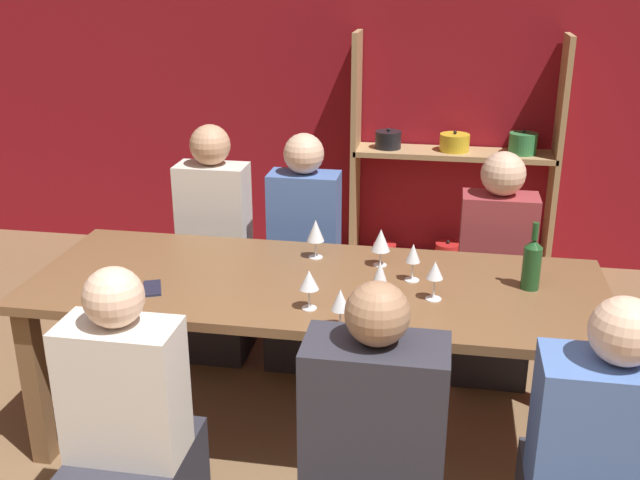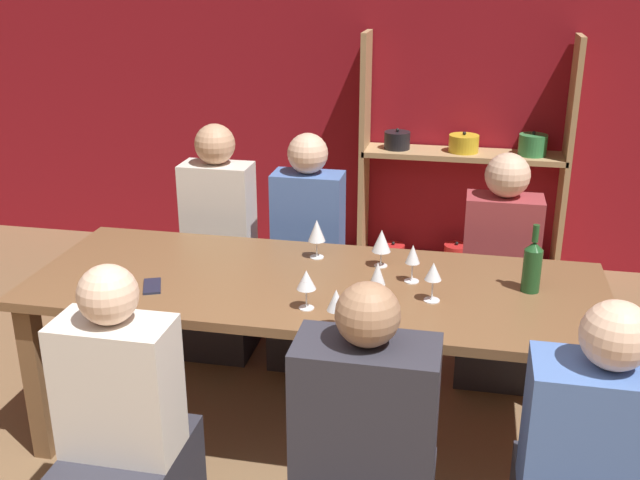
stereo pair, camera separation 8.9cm
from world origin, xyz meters
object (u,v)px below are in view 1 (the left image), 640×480
object	(u,v)px
shelf_unit	(456,188)
wine_glass_red_a	(340,301)
wine_glass_white_b	(316,232)
wine_bottle_green	(532,263)
cell_phone	(152,288)
dining_table	(316,300)
wine_glass_red_b	(309,281)
wine_glass_empty_a	(380,274)
person_far_b	(305,277)
person_near_a	(130,455)
wine_glass_red_c	(381,241)
person_far_a	(493,292)
wine_glass_white_c	(413,255)
wine_glass_white_a	(435,272)
person_far_c	(217,269)

from	to	relation	value
shelf_unit	wine_glass_red_a	distance (m)	2.56
shelf_unit	wine_glass_white_b	xyz separation A→B (m)	(-0.63, -1.85, 0.31)
wine_bottle_green	cell_phone	bearing A→B (deg)	-169.70
dining_table	wine_glass_red_b	distance (m)	0.33
wine_bottle_green	wine_glass_red_b	distance (m)	0.93
wine_glass_empty_a	cell_phone	xyz separation A→B (m)	(-0.94, -0.01, -0.13)
wine_glass_empty_a	person_far_b	bearing A→B (deg)	117.70
wine_glass_empty_a	person_near_a	xyz separation A→B (m)	(-0.81, -0.62, -0.49)
wine_glass_red_c	person_far_b	xyz separation A→B (m)	(-0.44, 0.50, -0.42)
wine_glass_red_a	dining_table	bearing A→B (deg)	112.32
dining_table	person_far_a	xyz separation A→B (m)	(0.79, 0.75, -0.24)
wine_glass_white_b	person_near_a	distance (m)	1.26
wine_glass_red_a	person_far_b	bearing A→B (deg)	107.49
wine_glass_white_c	person_far_a	xyz separation A→B (m)	(0.39, 0.67, -0.44)
wine_glass_empty_a	cell_phone	bearing A→B (deg)	-179.23
cell_phone	wine_glass_white_b	bearing A→B (deg)	37.44
wine_glass_white_c	cell_phone	xyz separation A→B (m)	(-1.05, -0.28, -0.11)
wine_glass_white_a	wine_glass_white_c	bearing A→B (deg)	118.81
wine_bottle_green	wine_glass_white_b	world-z (taller)	wine_bottle_green
dining_table	wine_glass_red_c	bearing A→B (deg)	41.76
wine_bottle_green	person_far_b	size ratio (longest dim) A/B	0.23
person_far_a	shelf_unit	bearing A→B (deg)	-81.66
wine_glass_white_a	person_far_c	bearing A→B (deg)	144.81
wine_glass_red_b	wine_glass_empty_a	world-z (taller)	wine_glass_empty_a
person_far_a	person_far_b	size ratio (longest dim) A/B	0.95
person_far_a	wine_glass_red_c	bearing A→B (deg)	44.48
wine_bottle_green	cell_phone	size ratio (longest dim) A/B	1.74
wine_glass_white_a	wine_glass_red_b	bearing A→B (deg)	-160.39
wine_glass_white_a	wine_bottle_green	bearing A→B (deg)	24.46
wine_glass_white_c	person_far_a	bearing A→B (deg)	59.89
wine_glass_red_a	person_near_a	world-z (taller)	person_near_a
person_near_a	person_far_c	size ratio (longest dim) A/B	0.89
wine_glass_red_a	cell_phone	xyz separation A→B (m)	(-0.81, 0.20, -0.10)
wine_glass_white_a	person_far_b	size ratio (longest dim) A/B	0.13
wine_glass_white_b	wine_glass_red_b	distance (m)	0.53
person_far_b	shelf_unit	bearing A→B (deg)	-119.10
wine_glass_red_a	wine_glass_white_b	bearing A→B (deg)	107.71
dining_table	person_near_a	xyz separation A→B (m)	(-0.52, -0.80, -0.27)
wine_glass_white_c	person_far_a	world-z (taller)	person_far_a
wine_glass_white_b	wine_glass_red_c	size ratio (longest dim) A/B	1.06
cell_phone	person_far_b	bearing A→B (deg)	63.47
wine_glass_red_a	wine_glass_white_c	bearing A→B (deg)	63.36
wine_glass_white_b	wine_glass_empty_a	distance (m)	0.56
wine_glass_white_b	wine_glass_red_b	world-z (taller)	wine_glass_white_b
wine_glass_red_a	person_far_b	world-z (taller)	person_far_b
wine_glass_red_a	person_far_b	xyz separation A→B (m)	(-0.35, 1.12, -0.41)
wine_bottle_green	person_far_a	bearing A→B (deg)	98.08
wine_glass_white_b	wine_glass_white_c	size ratio (longest dim) A/B	1.10
wine_glass_white_b	wine_glass_red_b	bearing A→B (deg)	-82.51
wine_glass_white_c	wine_glass_red_c	world-z (taller)	wine_glass_red_c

